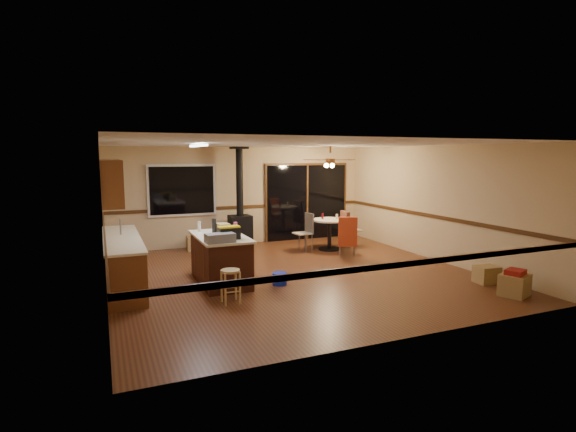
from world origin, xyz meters
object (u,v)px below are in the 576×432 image
chair_right (346,225)px  box_corner_a (515,285)px  wood_stove (240,219)px  toolbox_black (229,233)px  blue_bucket (280,279)px  kitchen_island (220,259)px  toolbox_grey (220,238)px  chair_near (348,232)px  bar_stool (231,286)px  dining_table (329,229)px  box_under_window (196,243)px  chair_left (306,228)px  box_corner_b (487,274)px

chair_right → box_corner_a: 4.71m
wood_stove → toolbox_black: wood_stove is taller
blue_bucket → kitchen_island: bearing=149.7°
toolbox_grey → chair_near: size_ratio=0.70×
kitchen_island → blue_bucket: 1.17m
toolbox_black → chair_right: 4.44m
bar_stool → dining_table: dining_table is taller
toolbox_black → box_under_window: 3.63m
chair_left → box_corner_a: size_ratio=1.06×
kitchen_island → box_corner_a: size_ratio=3.45×
wood_stove → dining_table: 2.33m
wood_stove → toolbox_grey: wood_stove is taller
wood_stove → box_corner_a: 6.59m
box_corner_a → chair_near: bearing=106.8°
bar_stool → box_corner_b: size_ratio=1.39×
toolbox_black → chair_near: toolbox_black is taller
toolbox_black → chair_left: size_ratio=0.73×
kitchen_island → toolbox_black: size_ratio=4.49×
toolbox_black → chair_left: 3.58m
chair_right → chair_left: bearing=178.3°
box_corner_b → toolbox_grey: bearing=164.6°
kitchen_island → chair_near: size_ratio=2.40×
blue_bucket → chair_left: bearing=55.7°
chair_left → chair_near: size_ratio=0.74×
blue_bucket → chair_left: chair_left is taller
box_under_window → box_corner_a: 7.22m
blue_bucket → chair_right: (2.84, 2.49, 0.48)m
kitchen_island → chair_right: 4.27m
blue_bucket → dining_table: (2.32, 2.41, 0.42)m
chair_left → box_corner_b: chair_left is taller
wood_stove → chair_left: wood_stove is taller
bar_stool → chair_right: (3.95, 3.16, 0.32)m
kitchen_island → box_corner_a: kitchen_island is taller
dining_table → toolbox_black: bearing=-144.8°
toolbox_grey → kitchen_island: bearing=76.1°
chair_left → box_corner_b: 4.38m
toolbox_grey → bar_stool: 0.91m
dining_table → box_under_window: 3.39m
chair_near → box_under_window: bearing=146.1°
blue_bucket → chair_near: 2.85m
toolbox_grey → box_corner_a: (4.59, -2.08, -0.79)m
chair_right → toolbox_black: bearing=-147.8°
bar_stool → box_corner_a: bar_stool is taller
chair_near → box_corner_a: 3.89m
chair_right → box_corner_a: chair_right is taller
bar_stool → chair_right: bearing=38.6°
box_under_window → box_corner_a: box_corner_a is taller
toolbox_grey → box_corner_b: 5.00m
chair_near → box_under_window: (-3.16, 2.12, -0.42)m
toolbox_black → bar_stool: (-0.21, -0.80, -0.72)m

